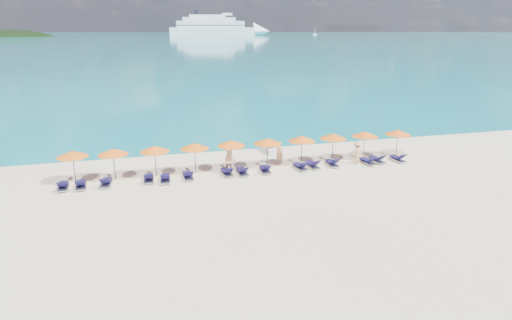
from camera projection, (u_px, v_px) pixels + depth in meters
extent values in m
plane|color=beige|center=(268.00, 191.00, 27.28)|extent=(1400.00, 1400.00, 0.00)
cube|color=#1FA9B2|center=(142.00, 35.00, 636.31)|extent=(1600.00, 1300.00, 0.01)
ellipsoid|color=black|center=(18.00, 67.00, 517.43)|extent=(162.00, 126.00, 85.50)
cube|color=white|center=(212.00, 31.00, 584.92)|extent=(116.29, 31.33, 10.44)
cone|color=white|center=(262.00, 31.00, 596.01)|extent=(24.98, 24.98, 22.97)
cube|color=white|center=(210.00, 24.00, 581.80)|extent=(93.13, 26.10, 8.35)
cube|color=white|center=(209.00, 19.00, 579.61)|extent=(72.35, 22.13, 5.22)
cube|color=white|center=(207.00, 16.00, 578.04)|extent=(49.19, 16.90, 3.65)
cube|color=black|center=(211.00, 25.00, 582.27)|extent=(94.29, 26.42, 0.94)
cube|color=black|center=(210.00, 23.00, 581.18)|extent=(91.97, 25.79, 0.94)
cylinder|color=black|center=(196.00, 13.00, 574.48)|extent=(4.59, 4.59, 5.74)
cube|color=white|center=(247.00, 35.00, 548.29)|extent=(5.29, 1.76, 1.41)
cylinder|color=white|center=(247.00, 32.00, 546.93)|extent=(0.32, 0.32, 8.82)
cube|color=white|center=(315.00, 34.00, 623.16)|extent=(6.10, 2.03, 1.63)
cylinder|color=white|center=(315.00, 31.00, 621.60)|extent=(0.37, 0.37, 10.17)
cube|color=silver|center=(269.00, 149.00, 35.84)|extent=(1.01, 2.22, 0.49)
cube|color=black|center=(269.00, 145.00, 35.58)|extent=(0.53, 0.93, 0.31)
cylinder|color=black|center=(266.00, 142.00, 36.18)|extent=(0.49, 0.10, 0.05)
imported|color=tan|center=(280.00, 153.00, 32.65)|extent=(0.68, 0.50, 1.70)
imported|color=tan|center=(230.00, 162.00, 30.29)|extent=(1.00, 0.74, 1.83)
imported|color=tan|center=(357.00, 153.00, 32.54)|extent=(1.19, 0.61, 1.78)
cylinder|color=black|center=(74.00, 167.00, 28.50)|extent=(0.05, 0.05, 2.20)
cone|color=orange|center=(72.00, 154.00, 28.23)|extent=(2.10, 2.10, 0.42)
sphere|color=black|center=(72.00, 151.00, 28.16)|extent=(0.08, 0.08, 0.08)
cylinder|color=black|center=(114.00, 165.00, 29.02)|extent=(0.05, 0.05, 2.20)
cone|color=orange|center=(113.00, 152.00, 28.75)|extent=(2.10, 2.10, 0.42)
sphere|color=black|center=(112.00, 148.00, 28.68)|extent=(0.08, 0.08, 0.08)
cylinder|color=black|center=(155.00, 161.00, 29.70)|extent=(0.05, 0.05, 2.20)
cone|color=orange|center=(155.00, 149.00, 29.43)|extent=(2.10, 2.10, 0.42)
sphere|color=black|center=(154.00, 146.00, 29.36)|extent=(0.08, 0.08, 0.08)
cylinder|color=black|center=(195.00, 158.00, 30.42)|extent=(0.05, 0.05, 2.20)
cone|color=orange|center=(194.00, 146.00, 30.15)|extent=(2.10, 2.10, 0.42)
sphere|color=black|center=(194.00, 143.00, 30.08)|extent=(0.08, 0.08, 0.08)
cylinder|color=black|center=(231.00, 155.00, 31.14)|extent=(0.05, 0.05, 2.20)
cone|color=orange|center=(231.00, 143.00, 30.86)|extent=(2.10, 2.10, 0.42)
sphere|color=black|center=(231.00, 140.00, 30.80)|extent=(0.08, 0.08, 0.08)
cylinder|color=black|center=(267.00, 153.00, 31.72)|extent=(0.05, 0.05, 2.20)
cone|color=orange|center=(267.00, 141.00, 31.45)|extent=(2.10, 2.10, 0.42)
sphere|color=black|center=(267.00, 138.00, 31.38)|extent=(0.08, 0.08, 0.08)
cylinder|color=black|center=(302.00, 150.00, 32.41)|extent=(0.05, 0.05, 2.20)
cone|color=orange|center=(302.00, 139.00, 32.14)|extent=(2.10, 2.10, 0.42)
sphere|color=black|center=(302.00, 136.00, 32.07)|extent=(0.08, 0.08, 0.08)
cylinder|color=black|center=(333.00, 148.00, 33.15)|extent=(0.05, 0.05, 2.20)
cone|color=orange|center=(333.00, 136.00, 32.88)|extent=(2.10, 2.10, 0.42)
sphere|color=black|center=(333.00, 133.00, 32.81)|extent=(0.08, 0.08, 0.08)
cylinder|color=black|center=(364.00, 145.00, 33.80)|extent=(0.05, 0.05, 2.20)
cone|color=orange|center=(365.00, 134.00, 33.53)|extent=(2.10, 2.10, 0.42)
sphere|color=black|center=(365.00, 131.00, 33.46)|extent=(0.08, 0.08, 0.08)
cylinder|color=black|center=(397.00, 143.00, 34.39)|extent=(0.05, 0.05, 2.20)
cone|color=orange|center=(398.00, 132.00, 34.11)|extent=(2.10, 2.10, 0.42)
sphere|color=black|center=(398.00, 129.00, 34.05)|extent=(0.08, 0.08, 0.08)
cube|color=silver|center=(63.00, 187.00, 27.60)|extent=(0.74, 1.74, 0.06)
cube|color=#141141|center=(63.00, 184.00, 27.78)|extent=(0.63, 1.14, 0.04)
cube|color=#141141|center=(62.00, 184.00, 26.98)|extent=(0.59, 0.57, 0.43)
cube|color=silver|center=(81.00, 186.00, 27.81)|extent=(0.77, 1.75, 0.06)
cube|color=#141141|center=(81.00, 182.00, 27.99)|extent=(0.64, 1.14, 0.04)
cube|color=#141141|center=(80.00, 183.00, 27.20)|extent=(0.60, 0.58, 0.43)
cube|color=silver|center=(106.00, 184.00, 28.22)|extent=(0.78, 1.75, 0.06)
cube|color=#141141|center=(107.00, 180.00, 28.41)|extent=(0.65, 1.15, 0.04)
cube|color=#141141|center=(104.00, 181.00, 27.58)|extent=(0.60, 0.59, 0.43)
cube|color=silver|center=(149.00, 180.00, 28.98)|extent=(0.70, 1.73, 0.06)
cube|color=#141141|center=(149.00, 176.00, 29.17)|extent=(0.60, 1.12, 0.04)
cube|color=#141141|center=(148.00, 177.00, 28.35)|extent=(0.57, 0.56, 0.43)
cube|color=silver|center=(165.00, 180.00, 28.95)|extent=(0.77, 1.75, 0.06)
cube|color=#141141|center=(165.00, 176.00, 29.14)|extent=(0.64, 1.14, 0.04)
cube|color=#141141|center=(165.00, 177.00, 28.31)|extent=(0.59, 0.58, 0.43)
cube|color=silver|center=(188.00, 177.00, 29.54)|extent=(0.70, 1.73, 0.06)
cube|color=#141141|center=(187.00, 173.00, 29.72)|extent=(0.60, 1.12, 0.04)
cube|color=#141141|center=(189.00, 174.00, 28.92)|extent=(0.57, 0.56, 0.43)
cube|color=silver|center=(227.00, 173.00, 30.25)|extent=(0.76, 1.75, 0.06)
cube|color=#141141|center=(226.00, 170.00, 30.43)|extent=(0.64, 1.14, 0.04)
cube|color=#141141|center=(229.00, 170.00, 29.64)|extent=(0.59, 0.58, 0.43)
cube|color=silver|center=(242.00, 173.00, 30.40)|extent=(0.68, 1.72, 0.06)
cube|color=#141141|center=(241.00, 169.00, 30.58)|extent=(0.59, 1.12, 0.04)
cube|color=#141141|center=(244.00, 169.00, 29.77)|extent=(0.57, 0.56, 0.43)
cube|color=silver|center=(265.00, 170.00, 30.86)|extent=(0.74, 1.74, 0.06)
cube|color=#141141|center=(264.00, 167.00, 31.04)|extent=(0.63, 1.14, 0.04)
cube|color=#141141|center=(267.00, 167.00, 30.22)|extent=(0.59, 0.58, 0.43)
cube|color=silver|center=(300.00, 168.00, 31.47)|extent=(0.76, 1.75, 0.06)
cube|color=#141141|center=(299.00, 165.00, 31.65)|extent=(0.64, 1.14, 0.04)
cube|color=#141141|center=(304.00, 164.00, 30.86)|extent=(0.59, 0.58, 0.43)
cube|color=silver|center=(312.00, 166.00, 31.86)|extent=(0.74, 1.74, 0.06)
cube|color=#141141|center=(311.00, 163.00, 32.04)|extent=(0.63, 1.14, 0.04)
cube|color=#141141|center=(316.00, 163.00, 31.24)|extent=(0.59, 0.58, 0.43)
cube|color=silver|center=(332.00, 164.00, 32.29)|extent=(0.65, 1.71, 0.06)
cube|color=#141141|center=(331.00, 161.00, 32.48)|extent=(0.57, 1.11, 0.04)
cube|color=#141141|center=(335.00, 161.00, 31.66)|extent=(0.56, 0.55, 0.43)
cube|color=silver|center=(367.00, 162.00, 32.70)|extent=(0.78, 1.75, 0.06)
cube|color=#141141|center=(366.00, 159.00, 32.88)|extent=(0.65, 1.15, 0.04)
cube|color=#141141|center=(372.00, 159.00, 32.09)|extent=(0.60, 0.59, 0.43)
cube|color=silver|center=(377.00, 161.00, 33.14)|extent=(0.79, 1.75, 0.06)
cube|color=#141141|center=(375.00, 158.00, 33.31)|extent=(0.66, 1.15, 0.04)
cube|color=#141141|center=(382.00, 157.00, 32.52)|extent=(0.60, 0.59, 0.43)
cube|color=silver|center=(397.00, 159.00, 33.41)|extent=(0.69, 1.72, 0.06)
cube|color=#141141|center=(396.00, 157.00, 33.59)|extent=(0.59, 1.12, 0.04)
cube|color=#141141|center=(402.00, 156.00, 32.79)|extent=(0.57, 0.56, 0.43)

